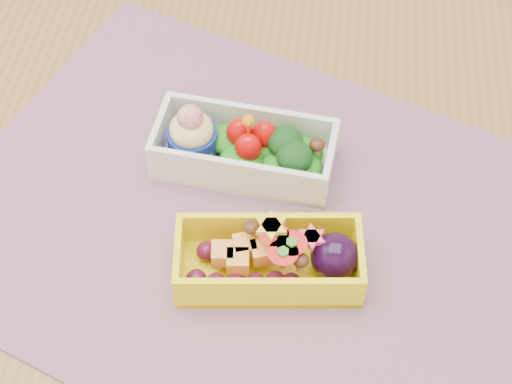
# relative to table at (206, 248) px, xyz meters

# --- Properties ---
(table) EXTENTS (1.20, 0.80, 0.75)m
(table) POSITION_rel_table_xyz_m (0.00, 0.00, 0.00)
(table) COLOR brown
(table) RESTS_ON ground
(placemat) EXTENTS (0.63, 0.56, 0.00)m
(placemat) POSITION_rel_table_xyz_m (0.05, -0.03, 0.10)
(placemat) COLOR gray
(placemat) RESTS_ON table
(bento_white) EXTENTS (0.17, 0.09, 0.07)m
(bento_white) POSITION_rel_table_xyz_m (0.04, 0.03, 0.12)
(bento_white) COLOR silver
(bento_white) RESTS_ON placemat
(bento_yellow) EXTENTS (0.16, 0.09, 0.05)m
(bento_yellow) POSITION_rel_table_xyz_m (0.08, -0.08, 0.12)
(bento_yellow) COLOR yellow
(bento_yellow) RESTS_ON placemat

